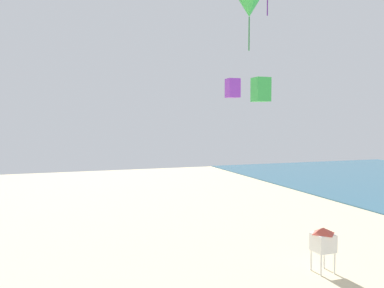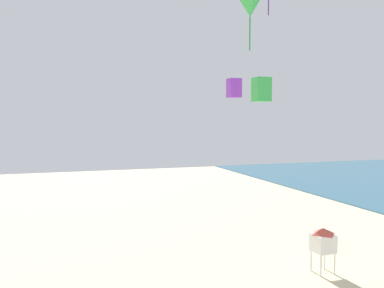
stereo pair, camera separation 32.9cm
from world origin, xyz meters
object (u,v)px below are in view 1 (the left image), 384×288
Objects in this scene: lifeguard_stand at (323,240)px; kite_purple_box at (233,88)px; kite_green_box at (261,90)px; kite_green_delta at (249,8)px.

lifeguard_stand is 1.66× the size of kite_purple_box.
kite_purple_box is at bearing 83.04° from kite_green_box.
lifeguard_stand is 14.69m from kite_purple_box.
kite_green_delta is 2.26× the size of kite_green_box.
kite_purple_box is at bearing 99.08° from lifeguard_stand.
lifeguard_stand is 0.71× the size of kite_green_delta.
kite_green_box is (0.13, -1.50, -5.77)m from kite_green_delta.
lifeguard_stand is 10.34m from kite_green_box.
kite_green_delta is at bearing 95.10° from kite_green_box.
kite_purple_box is 0.96× the size of kite_green_box.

